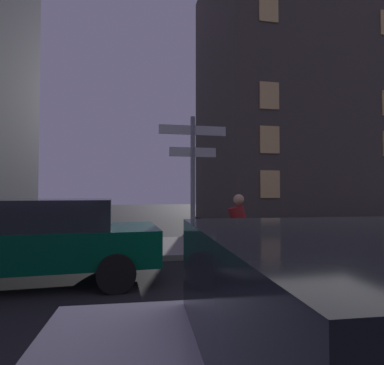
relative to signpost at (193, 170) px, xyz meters
The scene contains 6 objects.
ground_plane 5.56m from the signpost, 87.79° to the right, with size 80.00×80.00×0.00m, color black.
sidewalk_kerb 2.46m from the signpost, 80.61° to the left, with size 40.00×3.08×0.14m, color gray.
signpost is the anchor object (origin of this frame).
car_side_parked 3.93m from the signpost, 152.31° to the right, with size 4.65×2.18×1.52m.
cyclist 2.38m from the signpost, 73.42° to the right, with size 1.82×0.36×1.61m.
building_right_block 12.83m from the signpost, 50.23° to the left, with size 9.30×8.31×14.69m.
Camera 1 is at (-1.79, -2.80, 1.65)m, focal length 29.51 mm.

